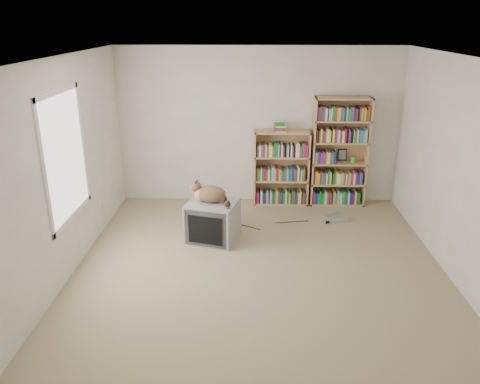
{
  "coord_description": "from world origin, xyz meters",
  "views": [
    {
      "loc": [
        -0.11,
        -4.89,
        2.89
      ],
      "look_at": [
        -0.26,
        1.0,
        0.69
      ],
      "focal_mm": 35.0,
      "sensor_mm": 36.0,
      "label": 1
    }
  ],
  "objects_px": {
    "cat": "(213,197)",
    "bookcase_tall": "(339,155)",
    "dvd_player": "(336,218)",
    "crt_tv": "(213,221)",
    "bookcase_short": "(281,171)"
  },
  "relations": [
    {
      "from": "dvd_player",
      "to": "cat",
      "type": "bearing_deg",
      "value": 178.01
    },
    {
      "from": "crt_tv",
      "to": "bookcase_short",
      "type": "xyz_separation_m",
      "value": [
        1.0,
        1.41,
        0.28
      ]
    },
    {
      "from": "cat",
      "to": "dvd_player",
      "type": "height_order",
      "value": "cat"
    },
    {
      "from": "crt_tv",
      "to": "cat",
      "type": "relative_size",
      "value": 1.28
    },
    {
      "from": "cat",
      "to": "bookcase_short",
      "type": "height_order",
      "value": "bookcase_short"
    },
    {
      "from": "crt_tv",
      "to": "bookcase_short",
      "type": "relative_size",
      "value": 0.63
    },
    {
      "from": "cat",
      "to": "bookcase_tall",
      "type": "xyz_separation_m",
      "value": [
        1.91,
        1.44,
        0.19
      ]
    },
    {
      "from": "cat",
      "to": "dvd_player",
      "type": "distance_m",
      "value": 2.02
    },
    {
      "from": "cat",
      "to": "bookcase_short",
      "type": "distance_m",
      "value": 1.75
    },
    {
      "from": "bookcase_tall",
      "to": "crt_tv",
      "type": "bearing_deg",
      "value": -143.9
    },
    {
      "from": "crt_tv",
      "to": "cat",
      "type": "height_order",
      "value": "cat"
    },
    {
      "from": "crt_tv",
      "to": "bookcase_short",
      "type": "bearing_deg",
      "value": 70.03
    },
    {
      "from": "crt_tv",
      "to": "bookcase_tall",
      "type": "height_order",
      "value": "bookcase_tall"
    },
    {
      "from": "cat",
      "to": "bookcase_tall",
      "type": "height_order",
      "value": "bookcase_tall"
    },
    {
      "from": "bookcase_tall",
      "to": "dvd_player",
      "type": "xyz_separation_m",
      "value": [
        -0.12,
        -0.73,
        -0.8
      ]
    }
  ]
}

